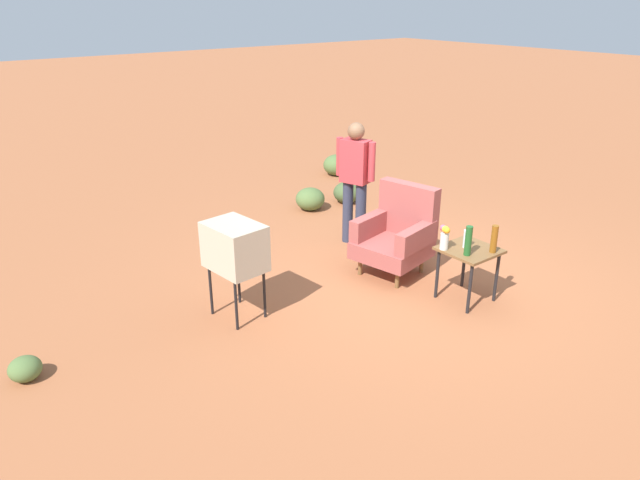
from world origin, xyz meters
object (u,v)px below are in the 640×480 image
(armchair, at_px, (397,233))
(person_standing, at_px, (355,176))
(bottle_tall_amber, at_px, (494,239))
(tv_on_stand, at_px, (235,247))
(side_table, at_px, (469,256))
(bottle_short_clear, at_px, (466,239))
(flower_vase, at_px, (445,236))
(bottle_wine_green, at_px, (468,241))

(armchair, relative_size, person_standing, 0.65)
(bottle_tall_amber, bearing_deg, tv_on_stand, -121.83)
(side_table, distance_m, person_standing, 2.02)
(bottle_short_clear, distance_m, flower_vase, 0.25)
(person_standing, bearing_deg, flower_vase, -9.36)
(bottle_tall_amber, height_order, flower_vase, bottle_tall_amber)
(bottle_tall_amber, bearing_deg, person_standing, -178.59)
(flower_vase, bearing_deg, armchair, 171.05)
(side_table, bearing_deg, armchair, -174.11)
(person_standing, bearing_deg, tv_on_stand, -71.32)
(bottle_short_clear, bearing_deg, person_standing, 177.77)
(bottle_tall_amber, distance_m, flower_vase, 0.51)
(side_table, bearing_deg, tv_on_stand, -119.25)
(armchair, xyz_separation_m, tv_on_stand, (-0.23, -2.07, 0.28))
(tv_on_stand, bearing_deg, bottle_tall_amber, 58.17)
(tv_on_stand, height_order, flower_vase, tv_on_stand)
(side_table, bearing_deg, bottle_tall_amber, 30.14)
(side_table, relative_size, bottle_tall_amber, 2.03)
(tv_on_stand, bearing_deg, person_standing, 108.68)
(tv_on_stand, xyz_separation_m, bottle_wine_green, (1.30, 2.02, -0.01))
(armchair, xyz_separation_m, bottle_wine_green, (1.08, -0.05, 0.27))
(person_standing, height_order, bottle_short_clear, person_standing)
(bottle_wine_green, distance_m, flower_vase, 0.26)
(bottle_wine_green, bearing_deg, tv_on_stand, -122.88)
(bottle_tall_amber, bearing_deg, side_table, -149.86)
(armchair, relative_size, side_table, 1.74)
(side_table, distance_m, flower_vase, 0.37)
(person_standing, xyz_separation_m, flower_vase, (1.81, -0.30, -0.18))
(person_standing, xyz_separation_m, bottle_short_clear, (1.92, -0.07, -0.23))
(tv_on_stand, bearing_deg, armchair, 83.74)
(person_standing, bearing_deg, bottle_tall_amber, 1.41)
(side_table, bearing_deg, flower_vase, -125.26)
(flower_vase, bearing_deg, bottle_wine_green, 17.15)
(bottle_wine_green, distance_m, bottle_short_clear, 0.21)
(person_standing, distance_m, bottle_wine_green, 2.08)
(bottle_wine_green, bearing_deg, bottle_tall_amber, 66.65)
(tv_on_stand, distance_m, bottle_wine_green, 2.40)
(side_table, relative_size, bottle_wine_green, 1.90)
(side_table, distance_m, bottle_wine_green, 0.31)
(bottle_short_clear, xyz_separation_m, flower_vase, (-0.11, -0.22, 0.05))
(flower_vase, bearing_deg, tv_on_stand, -118.48)
(armchair, bearing_deg, side_table, 5.89)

